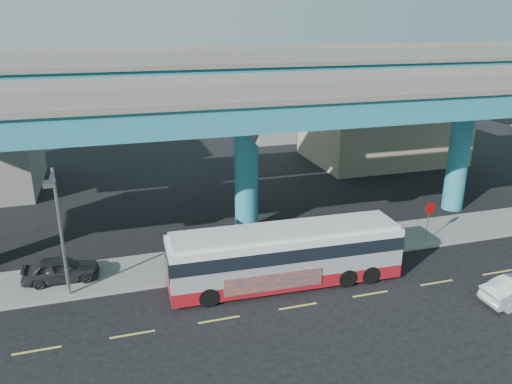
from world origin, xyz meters
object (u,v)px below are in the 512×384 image
object	(u,v)px
transit_bus	(286,254)
street_lamp	(58,217)
stop_sign	(429,213)
parked_car	(61,269)

from	to	relation	value
transit_bus	street_lamp	world-z (taller)	street_lamp
street_lamp	stop_sign	world-z (taller)	street_lamp
transit_bus	stop_sign	size ratio (longest dim) A/B	4.75
transit_bus	stop_sign	xyz separation A→B (m)	(10.25, 2.14, 0.31)
transit_bus	stop_sign	distance (m)	10.48
parked_car	stop_sign	size ratio (longest dim) A/B	1.50
parked_car	transit_bus	bearing A→B (deg)	-106.79
parked_car	street_lamp	size ratio (longest dim) A/B	0.59
street_lamp	stop_sign	bearing A→B (deg)	1.91
street_lamp	parked_car	bearing A→B (deg)	101.79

